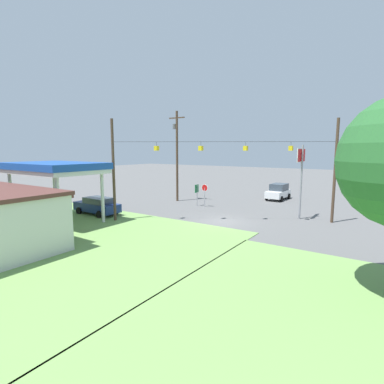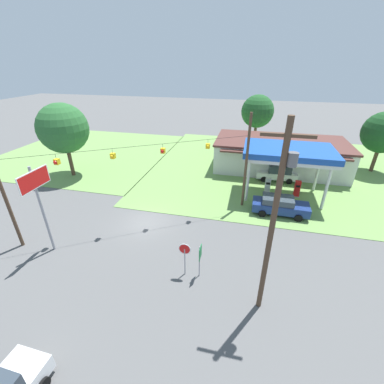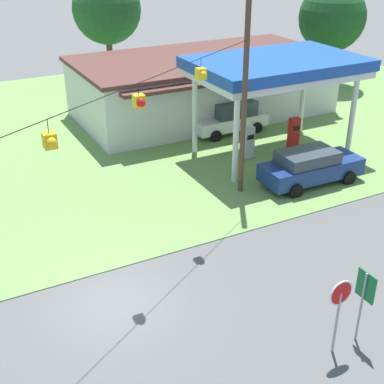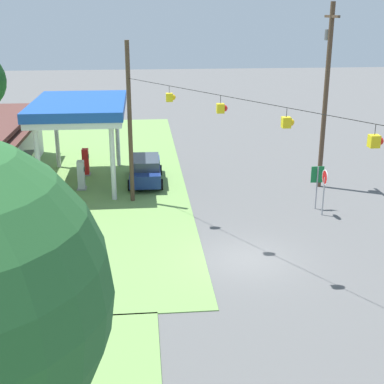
% 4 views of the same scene
% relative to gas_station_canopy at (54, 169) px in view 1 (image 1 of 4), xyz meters
% --- Properties ---
extents(ground_plane, '(160.00, 160.00, 0.00)m').
position_rel_gas_station_canopy_xyz_m(ground_plane, '(-11.91, -8.09, -4.64)').
color(ground_plane, '#565656').
extents(gas_station_canopy, '(8.51, 5.50, 5.16)m').
position_rel_gas_station_canopy_xyz_m(gas_station_canopy, '(0.00, 0.00, 0.00)').
color(gas_station_canopy, silver).
rests_on(gas_station_canopy, ground).
extents(fuel_pump_near, '(0.71, 0.56, 1.79)m').
position_rel_gas_station_canopy_xyz_m(fuel_pump_near, '(-1.47, -0.00, -3.78)').
color(fuel_pump_near, gray).
rests_on(fuel_pump_near, ground).
extents(fuel_pump_far, '(0.71, 0.56, 1.79)m').
position_rel_gas_station_canopy_xyz_m(fuel_pump_far, '(1.47, -0.00, -3.78)').
color(fuel_pump_far, gray).
rests_on(fuel_pump_far, ground).
extents(car_at_pumps_front, '(5.02, 2.18, 1.70)m').
position_rel_gas_station_canopy_xyz_m(car_at_pumps_front, '(-0.50, -3.87, -3.74)').
color(car_at_pumps_front, navy).
rests_on(car_at_pumps_front, ground).
extents(car_at_pumps_rear, '(4.62, 2.20, 1.90)m').
position_rel_gas_station_canopy_xyz_m(car_at_pumps_rear, '(-0.26, 3.88, -3.68)').
color(car_at_pumps_rear, white).
rests_on(car_at_pumps_rear, ground).
extents(car_on_crossroad, '(2.20, 4.48, 1.99)m').
position_rel_gas_station_canopy_xyz_m(car_on_crossroad, '(-12.20, -22.52, -3.64)').
color(car_on_crossroad, white).
rests_on(car_on_crossroad, ground).
extents(stop_sign_roadside, '(0.80, 0.08, 2.50)m').
position_rel_gas_station_canopy_xyz_m(stop_sign_roadside, '(-7.02, -13.13, -2.82)').
color(stop_sign_roadside, '#99999E').
rests_on(stop_sign_roadside, ground).
extents(stop_sign_overhead, '(0.22, 2.56, 6.67)m').
position_rel_gas_station_canopy_xyz_m(stop_sign_overhead, '(-17.19, -12.95, 0.24)').
color(stop_sign_overhead, gray).
rests_on(stop_sign_overhead, ground).
extents(route_sign, '(0.10, 0.70, 2.40)m').
position_rel_gas_station_canopy_xyz_m(route_sign, '(-6.03, -13.07, -2.93)').
color(route_sign, gray).
rests_on(route_sign, ground).
extents(utility_pole_main, '(2.20, 0.44, 10.80)m').
position_rel_gas_station_canopy_xyz_m(utility_pole_main, '(-2.19, -14.52, 1.37)').
color(utility_pole_main, '#4C3828').
rests_on(utility_pole_main, ground).
extents(signal_span_gantry, '(16.33, 10.24, 8.87)m').
position_rel_gas_station_canopy_xyz_m(signal_span_gantry, '(-11.91, -8.10, 0.20)').
color(signal_span_gantry, '#4C3828').
rests_on(signal_span_gantry, ground).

